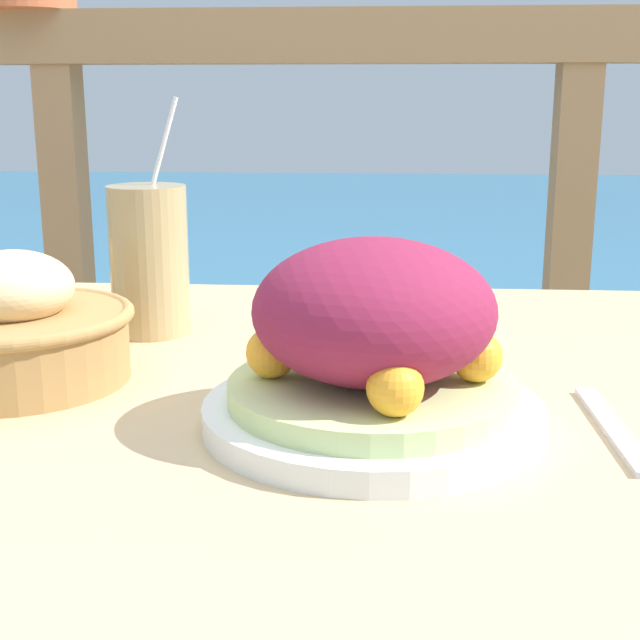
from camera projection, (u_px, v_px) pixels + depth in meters
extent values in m
cube|color=tan|center=(242.00, 401.00, 0.81)|extent=(1.16, 0.83, 0.04)
cube|color=#937551|center=(313.00, 36.00, 1.53)|extent=(2.80, 0.08, 0.09)
cube|color=#937551|center=(76.00, 351.00, 1.70)|extent=(0.07, 0.07, 1.05)
cube|color=#937551|center=(560.00, 361.00, 1.64)|extent=(0.07, 0.07, 1.05)
cube|color=teal|center=(356.00, 262.00, 4.15)|extent=(12.00, 4.00, 0.49)
cylinder|color=white|center=(372.00, 414.00, 0.69)|extent=(0.27, 0.27, 0.02)
cylinder|color=#C6DB8E|center=(373.00, 391.00, 0.69)|extent=(0.23, 0.23, 0.02)
ellipsoid|color=maroon|center=(374.00, 311.00, 0.67)|extent=(0.19, 0.19, 0.11)
sphere|color=#F9A328|center=(477.00, 356.00, 0.68)|extent=(0.04, 0.04, 0.04)
sphere|color=#F9A328|center=(383.00, 330.00, 0.76)|extent=(0.04, 0.04, 0.04)
sphere|color=#F9A328|center=(271.00, 353.00, 0.69)|extent=(0.04, 0.04, 0.04)
sphere|color=#F9A328|center=(395.00, 388.00, 0.61)|extent=(0.04, 0.04, 0.04)
cylinder|color=tan|center=(149.00, 261.00, 0.95)|extent=(0.08, 0.08, 0.16)
cylinder|color=white|center=(149.00, 198.00, 0.95)|extent=(0.07, 0.01, 0.21)
cylinder|color=#AD7F47|center=(16.00, 347.00, 0.80)|extent=(0.20, 0.20, 0.06)
torus|color=#AD7F47|center=(13.00, 316.00, 0.79)|extent=(0.21, 0.21, 0.01)
ellipsoid|color=beige|center=(11.00, 288.00, 0.79)|extent=(0.11, 0.11, 0.07)
cube|color=silver|center=(612.00, 428.00, 0.69)|extent=(0.02, 0.18, 0.00)
sphere|color=#F9A328|center=(402.00, 279.00, 1.06)|extent=(0.08, 0.08, 0.08)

